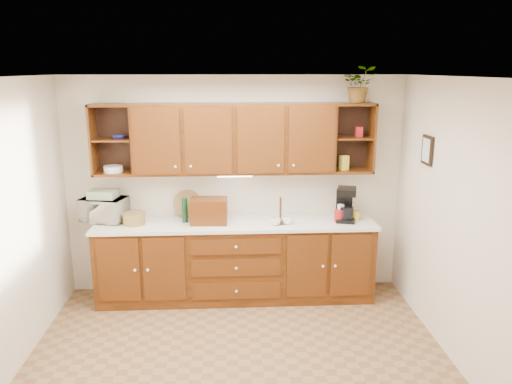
{
  "coord_description": "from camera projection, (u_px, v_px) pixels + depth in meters",
  "views": [
    {
      "loc": [
        -0.06,
        -4.08,
        2.67
      ],
      "look_at": [
        0.22,
        1.15,
        1.37
      ],
      "focal_mm": 35.0,
      "sensor_mm": 36.0,
      "label": 1
    }
  ],
  "objects": [
    {
      "name": "potted_plant",
      "position": [
        359.0,
        85.0,
        5.58
      ],
      "size": [
        0.4,
        0.36,
        0.4
      ],
      "primitive_type": "imported",
      "rotation": [
        0.0,
        0.0,
        -0.13
      ],
      "color": "#999999",
      "rests_on": "upper_cabinets"
    },
    {
      "name": "base_cabinets",
      "position": [
        236.0,
        261.0,
        5.9
      ],
      "size": [
        3.2,
        0.6,
        0.9
      ],
      "primitive_type": "cube",
      "color": "#321705",
      "rests_on": "floor"
    },
    {
      "name": "mug_tree",
      "position": [
        280.0,
        220.0,
        5.7
      ],
      "size": [
        0.28,
        0.28,
        0.31
      ],
      "rotation": [
        0.0,
        0.0,
        -0.3
      ],
      "color": "#321705",
      "rests_on": "countertop"
    },
    {
      "name": "floor",
      "position": [
        239.0,
        366.0,
        4.6
      ],
      "size": [
        4.0,
        4.0,
        0.0
      ],
      "primitive_type": "plane",
      "color": "olive",
      "rests_on": "ground"
    },
    {
      "name": "plate_stack",
      "position": [
        113.0,
        169.0,
        5.68
      ],
      "size": [
        0.28,
        0.28,
        0.07
      ],
      "primitive_type": "cylinder",
      "rotation": [
        0.0,
        0.0,
        0.35
      ],
      "color": "white",
      "rests_on": "upper_cabinets"
    },
    {
      "name": "right_wall",
      "position": [
        464.0,
        228.0,
        4.39
      ],
      "size": [
        0.0,
        3.5,
        3.5
      ],
      "primitive_type": "plane",
      "rotation": [
        1.57,
        0.0,
        -1.57
      ],
      "color": "beige",
      "rests_on": "floor"
    },
    {
      "name": "upper_cabinets",
      "position": [
        235.0,
        138.0,
        5.68
      ],
      "size": [
        3.2,
        0.33,
        0.8
      ],
      "color": "#321705",
      "rests_on": "back_wall"
    },
    {
      "name": "microwave",
      "position": [
        104.0,
        209.0,
        5.78
      ],
      "size": [
        0.57,
        0.45,
        0.28
      ],
      "primitive_type": "imported",
      "rotation": [
        0.0,
        0.0,
        -0.26
      ],
      "color": "beige",
      "rests_on": "countertop"
    },
    {
      "name": "undercabinet_light",
      "position": [
        235.0,
        176.0,
        5.73
      ],
      "size": [
        0.4,
        0.05,
        0.02
      ],
      "primitive_type": "cube",
      "color": "white",
      "rests_on": "upper_cabinets"
    },
    {
      "name": "towel_stack",
      "position": [
        103.0,
        194.0,
        5.74
      ],
      "size": [
        0.34,
        0.27,
        0.09
      ],
      "primitive_type": "cube",
      "rotation": [
        0.0,
        0.0,
        -0.17
      ],
      "color": "#E3DE6A",
      "rests_on": "microwave"
    },
    {
      "name": "pantry_box_yellow",
      "position": [
        344.0,
        163.0,
        5.78
      ],
      "size": [
        0.11,
        0.1,
        0.17
      ],
      "primitive_type": "cube",
      "rotation": [
        0.0,
        0.0,
        0.28
      ],
      "color": "gold",
      "rests_on": "upper_cabinets"
    },
    {
      "name": "countertop",
      "position": [
        235.0,
        224.0,
        5.77
      ],
      "size": [
        3.24,
        0.64,
        0.04
      ],
      "primitive_type": "cube",
      "color": "white",
      "rests_on": "base_cabinets"
    },
    {
      "name": "bowl_stack",
      "position": [
        119.0,
        137.0,
        5.6
      ],
      "size": [
        0.18,
        0.18,
        0.04
      ],
      "primitive_type": "imported",
      "rotation": [
        0.0,
        0.0,
        -0.22
      ],
      "color": "navy",
      "rests_on": "upper_cabinets"
    },
    {
      "name": "bread_box",
      "position": [
        209.0,
        211.0,
        5.69
      ],
      "size": [
        0.43,
        0.28,
        0.29
      ],
      "primitive_type": "cube",
      "rotation": [
        0.0,
        0.0,
        -0.04
      ],
      "color": "#321705",
      "rests_on": "countertop"
    },
    {
      "name": "wine_bottle",
      "position": [
        185.0,
        210.0,
        5.73
      ],
      "size": [
        0.09,
        0.09,
        0.29
      ],
      "primitive_type": "cylinder",
      "rotation": [
        0.0,
        0.0,
        0.42
      ],
      "color": "black",
      "rests_on": "countertop"
    },
    {
      "name": "canister_white",
      "position": [
        341.0,
        213.0,
        5.8
      ],
      "size": [
        0.08,
        0.08,
        0.2
      ],
      "primitive_type": "cylinder",
      "rotation": [
        0.0,
        0.0,
        -0.03
      ],
      "color": "white",
      "rests_on": "countertop"
    },
    {
      "name": "framed_picture",
      "position": [
        427.0,
        150.0,
        5.13
      ],
      "size": [
        0.03,
        0.24,
        0.3
      ],
      "primitive_type": "cube",
      "color": "black",
      "rests_on": "right_wall"
    },
    {
      "name": "ceiling",
      "position": [
        236.0,
        77.0,
        3.97
      ],
      "size": [
        4.0,
        4.0,
        0.0
      ],
      "primitive_type": "plane",
      "rotation": [
        3.14,
        0.0,
        0.0
      ],
      "color": "white",
      "rests_on": "back_wall"
    },
    {
      "name": "wicker_basket",
      "position": [
        134.0,
        218.0,
        5.68
      ],
      "size": [
        0.32,
        0.32,
        0.13
      ],
      "primitive_type": "cylinder",
      "rotation": [
        0.0,
        0.0,
        0.32
      ],
      "color": "olive",
      "rests_on": "countertop"
    },
    {
      "name": "coffee_maker",
      "position": [
        346.0,
        205.0,
        5.8
      ],
      "size": [
        0.27,
        0.32,
        0.39
      ],
      "rotation": [
        0.0,
        0.0,
        -0.25
      ],
      "color": "black",
      "rests_on": "countertop"
    },
    {
      "name": "back_wall",
      "position": [
        235.0,
        186.0,
        5.98
      ],
      "size": [
        4.0,
        0.0,
        4.0
      ],
      "primitive_type": "plane",
      "rotation": [
        1.57,
        0.0,
        0.0
      ],
      "color": "beige",
      "rests_on": "floor"
    },
    {
      "name": "woven_tray",
      "position": [
        188.0,
        216.0,
        5.98
      ],
      "size": [
        0.34,
        0.16,
        0.33
      ],
      "primitive_type": "cylinder",
      "rotation": [
        1.36,
        0.0,
        0.23
      ],
      "color": "olive",
      "rests_on": "countertop"
    },
    {
      "name": "canister_red",
      "position": [
        339.0,
        216.0,
        5.76
      ],
      "size": [
        0.13,
        0.13,
        0.14
      ],
      "primitive_type": "cylinder",
      "rotation": [
        0.0,
        0.0,
        -0.38
      ],
      "color": "maroon",
      "rests_on": "countertop"
    },
    {
      "name": "pantry_box_red",
      "position": [
        359.0,
        132.0,
        5.73
      ],
      "size": [
        0.08,
        0.07,
        0.12
      ],
      "primitive_type": "cube",
      "rotation": [
        0.0,
        0.0,
        0.04
      ],
      "color": "maroon",
      "rests_on": "upper_cabinets"
    },
    {
      "name": "canister_yellow",
      "position": [
        356.0,
        216.0,
        5.82
      ],
      "size": [
        0.11,
        0.11,
        0.12
      ],
      "primitive_type": "cylinder",
      "rotation": [
        0.0,
        0.0,
        -0.26
      ],
      "color": "gold",
      "rests_on": "countertop"
    }
  ]
}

